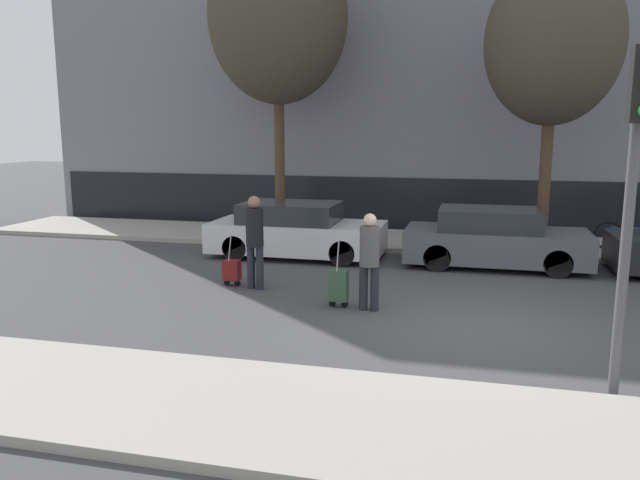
# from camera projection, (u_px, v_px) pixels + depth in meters

# --- Properties ---
(ground_plane) EXTENTS (80.00, 80.00, 0.00)m
(ground_plane) POSITION_uv_depth(u_px,v_px,m) (472.00, 327.00, 9.87)
(ground_plane) COLOR #424244
(sidewalk_near) EXTENTS (28.00, 2.50, 0.12)m
(sidewalk_near) POSITION_uv_depth(u_px,v_px,m) (469.00, 435.00, 6.28)
(sidewalk_near) COLOR #A39E93
(sidewalk_near) RESTS_ON ground_plane
(sidewalk_far) EXTENTS (28.00, 3.00, 0.12)m
(sidewalk_far) POSITION_uv_depth(u_px,v_px,m) (475.00, 244.00, 16.54)
(sidewalk_far) COLOR #A39E93
(sidewalk_far) RESTS_ON ground_plane
(building_facade) EXTENTS (28.00, 3.39, 12.23)m
(building_facade) POSITION_uv_depth(u_px,v_px,m) (484.00, 28.00, 19.15)
(building_facade) COLOR slate
(building_facade) RESTS_ON ground_plane
(parked_car_0) EXTENTS (4.17, 1.82, 1.32)m
(parked_car_0) POSITION_uv_depth(u_px,v_px,m) (296.00, 231.00, 15.12)
(parked_car_0) COLOR silver
(parked_car_0) RESTS_ON ground_plane
(parked_car_1) EXTENTS (4.01, 1.73, 1.32)m
(parked_car_1) POSITION_uv_depth(u_px,v_px,m) (494.00, 239.00, 14.01)
(parked_car_1) COLOR #4C5156
(parked_car_1) RESTS_ON ground_plane
(pedestrian_left) EXTENTS (0.35, 0.34, 1.82)m
(pedestrian_left) POSITION_uv_depth(u_px,v_px,m) (255.00, 236.00, 11.99)
(pedestrian_left) COLOR #23232D
(pedestrian_left) RESTS_ON ground_plane
(trolley_left) EXTENTS (0.34, 0.29, 1.06)m
(trolley_left) POSITION_uv_depth(u_px,v_px,m) (232.00, 270.00, 12.36)
(trolley_left) COLOR maroon
(trolley_left) RESTS_ON ground_plane
(pedestrian_right) EXTENTS (0.35, 0.34, 1.69)m
(pedestrian_right) POSITION_uv_depth(u_px,v_px,m) (369.00, 256.00, 10.59)
(pedestrian_right) COLOR #23232D
(pedestrian_right) RESTS_ON ground_plane
(trolley_right) EXTENTS (0.34, 0.29, 1.21)m
(trolley_right) POSITION_uv_depth(u_px,v_px,m) (339.00, 285.00, 10.88)
(trolley_right) COLOR #335138
(trolley_right) RESTS_ON ground_plane
(traffic_light) EXTENTS (0.28, 0.47, 3.95)m
(traffic_light) POSITION_uv_depth(u_px,v_px,m) (636.00, 156.00, 6.73)
(traffic_light) COLOR #515154
(traffic_light) RESTS_ON ground_plane
(parked_bicycle) EXTENTS (1.77, 0.06, 0.96)m
(parked_bicycle) POSITION_uv_depth(u_px,v_px,m) (632.00, 236.00, 15.23)
(parked_bicycle) COLOR black
(parked_bicycle) RESTS_ON sidewalk_far
(bare_tree_near_crossing) EXTENTS (3.15, 3.15, 6.87)m
(bare_tree_near_crossing) POSITION_uv_depth(u_px,v_px,m) (553.00, 43.00, 14.43)
(bare_tree_near_crossing) COLOR #4C3826
(bare_tree_near_crossing) RESTS_ON sidewalk_far
(bare_tree_down_street) EXTENTS (3.76, 3.76, 8.19)m
(bare_tree_down_street) POSITION_uv_depth(u_px,v_px,m) (278.00, 18.00, 16.67)
(bare_tree_down_street) COLOR #4C3826
(bare_tree_down_street) RESTS_ON sidewalk_far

